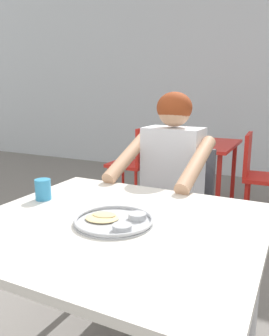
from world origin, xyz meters
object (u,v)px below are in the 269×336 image
thali_tray (115,220)px  table_background_red (192,151)px  table_foreground (116,239)px  chair_red_right (260,172)px  chair_red_left (135,159)px  diner_foreground (166,179)px  drinking_cup (43,189)px  chair_foreground (179,205)px

thali_tray → table_background_red: 2.24m
table_foreground → chair_red_right: (0.28, 2.20, -0.18)m
table_background_red → chair_red_left: bearing=-177.9°
thali_tray → diner_foreground: 0.76m
thali_tray → chair_red_right: 2.25m
table_foreground → chair_red_right: bearing=82.7°
table_background_red → drinking_cup: bearing=-91.5°
chair_foreground → table_background_red: size_ratio=1.02×
drinking_cup → diner_foreground: size_ratio=0.08×
chair_foreground → chair_red_left: chair_foreground is taller
table_foreground → table_background_red: 2.22m
chair_foreground → diner_foreground: 0.32m
diner_foreground → chair_red_right: diner_foreground is taller
thali_tray → chair_red_left: bearing=114.4°
thali_tray → drinking_cup: 0.44m
chair_red_left → chair_red_right: bearing=1.5°
table_background_red → thali_tray: bearing=-80.4°
table_foreground → drinking_cup: (-0.42, 0.08, 0.12)m
table_background_red → chair_red_left: (-0.62, -0.02, -0.14)m
table_foreground → thali_tray: size_ratio=3.58×
thali_tray → drinking_cup: bearing=166.8°
diner_foreground → table_background_red: diner_foreground is taller
table_foreground → chair_red_left: (-0.99, 2.17, -0.18)m
drinking_cup → chair_red_right: same height
table_background_red → chair_red_right: chair_red_right is taller
thali_tray → chair_red_left: 2.41m
chair_red_left → chair_red_right: size_ratio=1.01×
table_foreground → diner_foreground: (-0.08, 0.74, 0.05)m
chair_foreground → diner_foreground: size_ratio=0.70×
table_foreground → chair_red_right: size_ratio=1.29×
table_foreground → table_background_red: (-0.37, 2.19, -0.04)m
drinking_cup → table_background_red: drinking_cup is taller
chair_red_right → diner_foreground: bearing=-103.9°
thali_tray → chair_red_right: chair_red_right is taller
chair_foreground → table_background_red: 1.28m
thali_tray → chair_foreground: chair_foreground is taller
chair_red_left → drinking_cup: bearing=-74.8°
thali_tray → drinking_cup: drinking_cup is taller
table_foreground → chair_red_right: chair_red_right is taller
table_foreground → diner_foreground: 0.74m
table_foreground → chair_foreground: bearing=94.5°
table_foreground → table_background_red: size_ratio=1.28×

